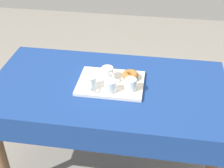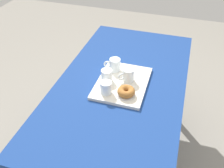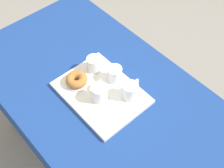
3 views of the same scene
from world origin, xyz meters
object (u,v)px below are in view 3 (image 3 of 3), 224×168
(dining_table, at_px, (106,106))
(sugar_donut_left, at_px, (77,79))
(tea_mug_left, at_px, (100,93))
(serving_tray, at_px, (101,93))
(donut_plate_left, at_px, (77,83))
(water_glass_near, at_px, (94,64))
(tea_mug_right, at_px, (130,91))
(water_glass_far, at_px, (115,74))

(dining_table, distance_m, sugar_donut_left, 0.21)
(dining_table, relative_size, tea_mug_left, 15.88)
(serving_tray, xyz_separation_m, donut_plate_left, (-0.12, -0.05, 0.01))
(dining_table, relative_size, serving_tray, 3.64)
(serving_tray, distance_m, donut_plate_left, 0.13)
(water_glass_near, bearing_deg, tea_mug_left, -31.27)
(serving_tray, height_order, water_glass_near, water_glass_near)
(serving_tray, xyz_separation_m, water_glass_near, (-0.13, 0.07, 0.04))
(tea_mug_right, relative_size, sugar_donut_left, 1.06)
(sugar_donut_left, bearing_deg, dining_table, 26.11)
(tea_mug_left, bearing_deg, water_glass_near, 148.73)
(tea_mug_right, xyz_separation_m, water_glass_far, (-0.12, 0.01, -0.00))
(dining_table, bearing_deg, water_glass_near, 159.88)
(tea_mug_right, height_order, water_glass_near, tea_mug_right)
(dining_table, xyz_separation_m, tea_mug_right, (0.09, 0.07, 0.16))
(water_glass_far, bearing_deg, dining_table, -70.51)
(water_glass_near, distance_m, donut_plate_left, 0.12)
(water_glass_near, xyz_separation_m, water_glass_far, (0.12, 0.03, 0.00))
(donut_plate_left, bearing_deg, sugar_donut_left, 0.00)
(serving_tray, distance_m, water_glass_near, 0.15)
(tea_mug_right, bearing_deg, water_glass_near, -175.43)
(water_glass_far, relative_size, donut_plate_left, 0.70)
(tea_mug_right, bearing_deg, donut_plate_left, -148.49)
(water_glass_near, xyz_separation_m, donut_plate_left, (0.01, -0.12, -0.03))
(tea_mug_right, bearing_deg, tea_mug_left, -126.91)
(serving_tray, relative_size, water_glass_near, 5.34)
(dining_table, height_order, water_glass_near, water_glass_near)
(water_glass_near, relative_size, water_glass_far, 1.00)
(tea_mug_right, height_order, sugar_donut_left, tea_mug_right)
(water_glass_near, height_order, sugar_donut_left, water_glass_near)
(tea_mug_left, relative_size, water_glass_far, 1.22)
(tea_mug_left, distance_m, tea_mug_right, 0.14)
(dining_table, xyz_separation_m, water_glass_far, (-0.03, 0.09, 0.16))
(serving_tray, xyz_separation_m, tea_mug_right, (0.11, 0.08, 0.05))
(tea_mug_left, height_order, donut_plate_left, tea_mug_left)
(dining_table, height_order, donut_plate_left, donut_plate_left)
(tea_mug_right, distance_m, donut_plate_left, 0.27)
(serving_tray, height_order, tea_mug_right, tea_mug_right)
(serving_tray, bearing_deg, sugar_donut_left, -154.94)
(serving_tray, relative_size, donut_plate_left, 3.71)
(tea_mug_right, xyz_separation_m, donut_plate_left, (-0.23, -0.14, -0.04))
(dining_table, xyz_separation_m, serving_tray, (-0.02, -0.01, 0.11))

